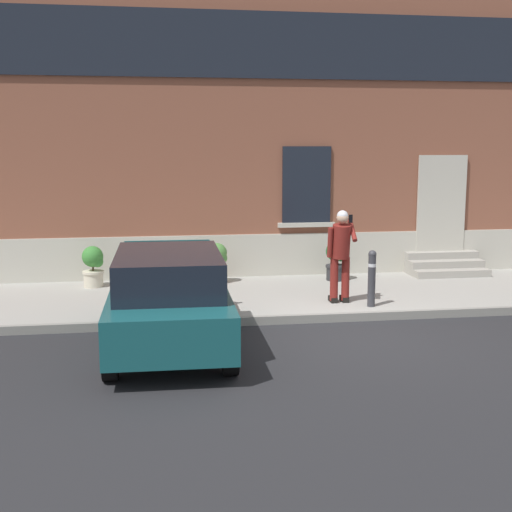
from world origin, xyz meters
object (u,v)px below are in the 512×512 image
person_on_phone (341,250)px  planter_terracotta (217,262)px  planter_cream (93,265)px  hatchback_car_teal (169,297)px  planter_charcoal (336,260)px  bollard_far_left (142,283)px  bollard_near_person (372,276)px

person_on_phone → planter_terracotta: person_on_phone is taller
planter_terracotta → planter_cream: bearing=-178.9°
hatchback_car_teal → planter_charcoal: bearing=47.2°
bollard_far_left → planter_terracotta: size_ratio=1.22×
bollard_far_left → planter_charcoal: 4.86m
hatchback_car_teal → planter_cream: bearing=109.6°
bollard_near_person → bollard_far_left: same height
bollard_near_person → bollard_far_left: (-4.15, 0.00, 0.00)m
hatchback_car_teal → planter_cream: size_ratio=4.76×
hatchback_car_teal → bollard_far_left: size_ratio=3.92×
bollard_far_left → planter_cream: (-1.03, 2.57, -0.11)m
planter_terracotta → person_on_phone: bearing=-47.0°
bollard_near_person → person_on_phone: (-0.49, 0.37, 0.44)m
hatchback_car_teal → person_on_phone: size_ratio=2.34×
bollard_far_left → person_on_phone: size_ratio=0.60×
person_on_phone → planter_terracotta: bearing=147.2°
hatchback_car_teal → person_on_phone: 3.76m
planter_terracotta → planter_charcoal: bearing=-2.6°
planter_cream → bollard_near_person: bearing=-26.4°
hatchback_car_teal → planter_cream: hatchback_car_teal is taller
bollard_near_person → hatchback_car_teal: bearing=-157.5°
person_on_phone → planter_cream: 5.20m
bollard_near_person → planter_charcoal: (0.02, 2.50, -0.11)m
planter_terracotta → planter_charcoal: 2.60m
hatchback_car_teal → planter_charcoal: (3.73, 4.03, -0.18)m
person_on_phone → planter_charcoal: (0.51, 2.13, -0.55)m
person_on_phone → bollard_far_left: bearing=-160.0°
bollard_far_left → hatchback_car_teal: bearing=-74.3°
hatchback_car_teal → person_on_phone: bearing=30.6°
bollard_far_left → planter_cream: bearing=111.8°
planter_charcoal → hatchback_car_teal: bearing=-132.8°
person_on_phone → planter_cream: size_ratio=2.03×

